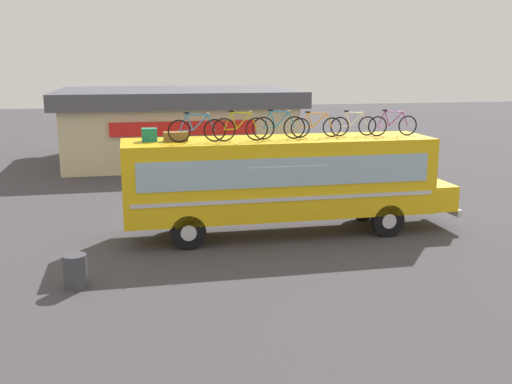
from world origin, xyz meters
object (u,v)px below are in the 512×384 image
trash_bin (75,271)px  rooftop_bicycle_3 (279,127)px  luggage_bag_1 (149,135)px  rooftop_bicycle_6 (393,125)px  bus (284,178)px  rooftop_bicycle_5 (353,125)px  rooftop_bicycle_2 (240,128)px  luggage_bag_2 (176,137)px  rooftop_bicycle_1 (197,130)px  rooftop_bicycle_4 (316,126)px

trash_bin → rooftop_bicycle_3: bearing=29.9°
luggage_bag_1 → rooftop_bicycle_6: 8.02m
bus → rooftop_bicycle_5: (2.45, 0.19, 1.66)m
rooftop_bicycle_2 → luggage_bag_2: bearing=168.8°
bus → rooftop_bicycle_6: (3.73, -0.08, 1.67)m
bus → luggage_bag_1: bearing=177.4°
rooftop_bicycle_1 → rooftop_bicycle_6: 6.59m
rooftop_bicycle_5 → rooftop_bicycle_1: bearing=-174.8°
rooftop_bicycle_2 → rooftop_bicycle_4: size_ratio=1.02×
rooftop_bicycle_2 → rooftop_bicycle_5: rooftop_bicycle_2 is taller
rooftop_bicycle_3 → rooftop_bicycle_6: bearing=0.8°
rooftop_bicycle_4 → rooftop_bicycle_5: bearing=5.0°
luggage_bag_1 → rooftop_bicycle_4: rooftop_bicycle_4 is taller
rooftop_bicycle_6 → trash_bin: (-10.12, -3.61, -3.13)m
rooftop_bicycle_1 → rooftop_bicycle_3: 2.65m
rooftop_bicycle_4 → trash_bin: rooftop_bicycle_4 is taller
luggage_bag_2 → rooftop_bicycle_3: 3.29m
rooftop_bicycle_3 → bus: bearing=32.4°
rooftop_bicycle_3 → rooftop_bicycle_5: (2.66, 0.32, -0.04)m
rooftop_bicycle_1 → rooftop_bicycle_2: bearing=-1.1°
bus → luggage_bag_2: size_ratio=14.84×
luggage_bag_2 → rooftop_bicycle_3: (3.28, -0.20, 0.25)m
rooftop_bicycle_5 → bus: bearing=-175.6°
bus → rooftop_bicycle_6: size_ratio=6.32×
bus → rooftop_bicycle_5: size_ratio=6.80×
rooftop_bicycle_1 → rooftop_bicycle_6: size_ratio=1.03×
luggage_bag_1 → rooftop_bicycle_5: (6.74, -0.01, 0.16)m
luggage_bag_2 → rooftop_bicycle_6: (7.21, -0.15, 0.23)m
rooftop_bicycle_1 → luggage_bag_2: bearing=149.8°
luggage_bag_1 → rooftop_bicycle_6: (8.02, -0.28, 0.17)m
rooftop_bicycle_5 → trash_bin: (-8.84, -3.87, -3.11)m
rooftop_bicycle_6 → luggage_bag_2: bearing=178.8°
rooftop_bicycle_2 → rooftop_bicycle_6: (5.23, 0.24, -0.03)m
bus → luggage_bag_1: (-4.29, 0.20, 1.50)m
bus → trash_bin: bus is taller
rooftop_bicycle_3 → luggage_bag_1: bearing=175.4°
rooftop_bicycle_3 → rooftop_bicycle_4: (1.31, 0.20, -0.04)m
bus → rooftop_bicycle_4: 1.99m
luggage_bag_1 → luggage_bag_2: size_ratio=0.62×
bus → trash_bin: 7.52m
bus → luggage_bag_1: luggage_bag_1 is taller
luggage_bag_1 → trash_bin: bearing=-118.4°
rooftop_bicycle_1 → trash_bin: (-3.53, -3.39, -3.14)m
bus → rooftop_bicycle_3: bearing=-147.6°
luggage_bag_2 → rooftop_bicycle_2: bearing=-11.2°
rooftop_bicycle_4 → luggage_bag_1: bearing=178.7°
bus → luggage_bag_2: 3.77m
bus → rooftop_bicycle_2: rooftop_bicycle_2 is taller
bus → rooftop_bicycle_5: bearing=4.4°
rooftop_bicycle_3 → rooftop_bicycle_5: size_ratio=1.07×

